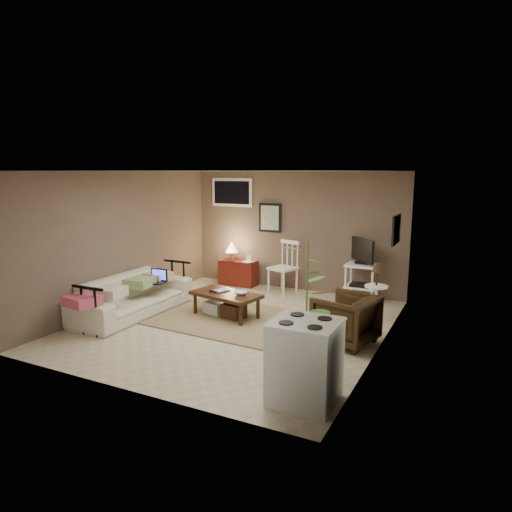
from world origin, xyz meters
The scene contains 20 objects.
floor centered at (0.00, 0.00, 0.00)m, with size 5.00×5.00×0.00m, color #C1B293.
art_back centered at (-0.55, 2.48, 1.45)m, with size 0.50×0.03×0.60m, color black.
art_right centered at (2.23, 1.05, 1.52)m, with size 0.03×0.60×0.45m, color black.
window centered at (-1.45, 2.48, 1.95)m, with size 0.96×0.03×0.60m, color white.
rug centered at (-0.19, 0.16, 0.01)m, with size 2.32×1.86×0.02m, color #968157.
coffee_table centered at (-0.32, 0.24, 0.24)m, with size 1.25×0.81×0.44m.
sofa centered at (-1.80, -0.33, 0.44)m, with size 2.24×0.65×0.87m, color beige.
sofa_pillows centered at (-1.75, -0.59, 0.54)m, with size 0.43×2.13×0.15m, color beige, non-canonical shape.
sofa_end_rails centered at (-1.67, -0.33, 0.38)m, with size 0.60×2.23×0.75m, color black, non-canonical shape.
laptop centered at (-1.59, 0.05, 0.57)m, with size 0.34×0.25×0.23m.
red_console centered at (-1.20, 2.24, 0.32)m, with size 0.80×0.36×0.93m.
spindle_chair centered at (-0.10, 2.14, 0.48)m, with size 0.59×0.59×1.03m.
tv_stand centered at (1.47, 2.15, 0.63)m, with size 0.56×0.55×1.19m.
side_table centered at (1.95, 1.14, 0.61)m, with size 0.37×0.37×0.98m.
armchair centered at (1.78, -0.03, 0.39)m, with size 0.75×0.70×0.77m, color black.
potted_plant centered at (1.56, -1.02, 0.86)m, with size 0.40×0.40×1.61m.
stove centered at (1.85, -1.86, 0.45)m, with size 0.69×0.64×0.90m.
bowl centered at (-0.05, 0.25, 0.52)m, with size 0.22×0.05×0.22m, color #35160E.
book_table centered at (-0.54, 0.34, 0.54)m, with size 0.18×0.02×0.24m, color #35160E.
book_console centered at (-0.97, 2.15, 0.65)m, with size 0.18×0.02×0.24m, color #35160E.
Camera 1 is at (3.39, -6.08, 2.39)m, focal length 32.00 mm.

